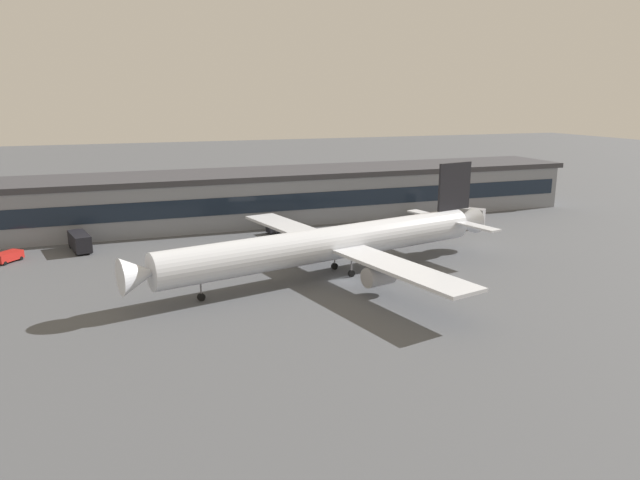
# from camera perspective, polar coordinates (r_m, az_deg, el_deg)

# --- Properties ---
(ground_plane) EXTENTS (600.00, 600.00, 0.00)m
(ground_plane) POSITION_cam_1_polar(r_m,az_deg,el_deg) (90.20, 2.64, -4.09)
(ground_plane) COLOR #4C4F54
(terminal_building) EXTENTS (152.43, 19.73, 11.41)m
(terminal_building) POSITION_cam_1_polar(r_m,az_deg,el_deg) (134.60, -5.32, 4.41)
(terminal_building) COLOR gray
(terminal_building) RESTS_ON ground_plane
(airliner) EXTENTS (64.83, 56.18, 16.52)m
(airliner) POSITION_cam_1_polar(r_m,az_deg,el_deg) (91.84, 1.33, -0.32)
(airliner) COLOR silver
(airliner) RESTS_ON ground_plane
(fuel_truck) EXTENTS (4.61, 8.81, 3.35)m
(fuel_truck) POSITION_cam_1_polar(r_m,az_deg,el_deg) (116.30, -22.67, -0.08)
(fuel_truck) COLOR black
(fuel_truck) RESTS_ON ground_plane
(baggage_tug) EXTENTS (2.87, 4.00, 1.85)m
(baggage_tug) POSITION_cam_1_polar(r_m,az_deg,el_deg) (140.20, 14.66, 2.47)
(baggage_tug) COLOR red
(baggage_tug) RESTS_ON ground_plane
(follow_me_car) EXTENTS (4.72, 4.00, 1.85)m
(follow_me_car) POSITION_cam_1_polar(r_m,az_deg,el_deg) (135.18, 10.09, 2.29)
(follow_me_car) COLOR gray
(follow_me_car) RESTS_ON ground_plane
(belt_loader) EXTENTS (6.70, 3.56, 1.95)m
(belt_loader) POSITION_cam_1_polar(r_m,az_deg,el_deg) (122.30, -3.92, 1.28)
(belt_loader) COLOR black
(belt_loader) RESTS_ON ground_plane
(catering_truck) EXTENTS (6.63, 7.18, 4.15)m
(catering_truck) POSITION_cam_1_polar(r_m,az_deg,el_deg) (131.56, 14.30, 2.29)
(catering_truck) COLOR gray
(catering_truck) RESTS_ON ground_plane
(pushback_tractor) EXTENTS (5.07, 5.35, 1.75)m
(pushback_tractor) POSITION_cam_1_polar(r_m,az_deg,el_deg) (113.85, -28.54, -1.43)
(pushback_tractor) COLOR red
(pushback_tractor) RESTS_ON ground_plane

